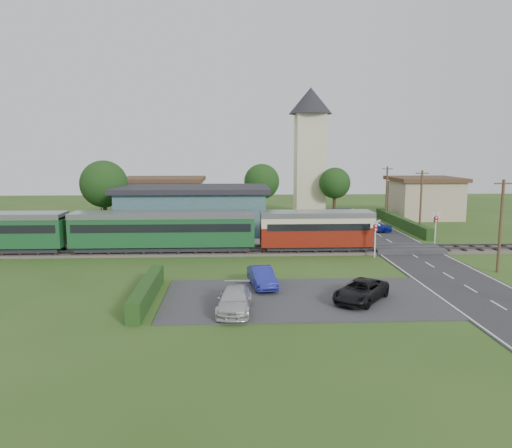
{
  "coord_description": "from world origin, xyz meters",
  "views": [
    {
      "loc": [
        -5.65,
        -41.82,
        9.19
      ],
      "look_at": [
        -3.6,
        4.0,
        2.31
      ],
      "focal_mm": 35.0,
      "sensor_mm": 36.0,
      "label": 1
    }
  ],
  "objects_px": {
    "car_on_road": "(374,226)",
    "pedestrian_near": "(272,233)",
    "crossing_signal_near": "(375,233)",
    "house_east": "(424,197)",
    "crossing_signal_far": "(436,224)",
    "pedestrian_far": "(122,234)",
    "church_tower": "(310,142)",
    "car_park_silver": "(235,300)",
    "equipment_hut": "(103,229)",
    "train": "(127,230)",
    "car_park_blue": "(262,277)",
    "house_west": "(164,198)",
    "station_building": "(193,211)",
    "car_park_dark": "(361,291)"
  },
  "relations": [
    {
      "from": "house_east",
      "to": "train",
      "type": "bearing_deg",
      "value": -147.89
    },
    {
      "from": "pedestrian_near",
      "to": "pedestrian_far",
      "type": "bearing_deg",
      "value": 8.48
    },
    {
      "from": "equipment_hut",
      "to": "church_tower",
      "type": "bearing_deg",
      "value": 44.75
    },
    {
      "from": "equipment_hut",
      "to": "car_park_silver",
      "type": "height_order",
      "value": "equipment_hut"
    },
    {
      "from": "pedestrian_near",
      "to": "crossing_signal_far",
      "type": "bearing_deg",
      "value": -171.35
    },
    {
      "from": "crossing_signal_far",
      "to": "car_park_blue",
      "type": "height_order",
      "value": "crossing_signal_far"
    },
    {
      "from": "train",
      "to": "pedestrian_far",
      "type": "relative_size",
      "value": 23.4
    },
    {
      "from": "crossing_signal_near",
      "to": "house_west",
      "type": "bearing_deg",
      "value": 130.11
    },
    {
      "from": "house_west",
      "to": "train",
      "type": "bearing_deg",
      "value": -90.15
    },
    {
      "from": "church_tower",
      "to": "crossing_signal_far",
      "type": "relative_size",
      "value": 5.37
    },
    {
      "from": "church_tower",
      "to": "pedestrian_near",
      "type": "xyz_separation_m",
      "value": [
        -7.07,
        -23.55,
        -8.84
      ]
    },
    {
      "from": "house_west",
      "to": "station_building",
      "type": "bearing_deg",
      "value": -70.35
    },
    {
      "from": "house_west",
      "to": "car_on_road",
      "type": "distance_m",
      "value": 28.0
    },
    {
      "from": "house_east",
      "to": "house_west",
      "type": "bearing_deg",
      "value": 178.36
    },
    {
      "from": "crossing_signal_near",
      "to": "car_park_silver",
      "type": "xyz_separation_m",
      "value": [
        -12.04,
        -14.09,
        -1.4
      ]
    },
    {
      "from": "crossing_signal_far",
      "to": "car_on_road",
      "type": "xyz_separation_m",
      "value": [
        -3.68,
        8.0,
        -1.4
      ]
    },
    {
      "from": "house_east",
      "to": "pedestrian_near",
      "type": "xyz_separation_m",
      "value": [
        -22.07,
        -19.55,
        -1.41
      ]
    },
    {
      "from": "car_on_road",
      "to": "pedestrian_near",
      "type": "height_order",
      "value": "pedestrian_near"
    },
    {
      "from": "car_park_blue",
      "to": "pedestrian_far",
      "type": "xyz_separation_m",
      "value": [
        -12.31,
        14.05,
        0.63
      ]
    },
    {
      "from": "car_on_road",
      "to": "car_park_dark",
      "type": "height_order",
      "value": "car_on_road"
    },
    {
      "from": "church_tower",
      "to": "car_park_silver",
      "type": "xyz_separation_m",
      "value": [
        -10.64,
        -42.5,
        -9.49
      ]
    },
    {
      "from": "pedestrian_far",
      "to": "church_tower",
      "type": "bearing_deg",
      "value": -33.09
    },
    {
      "from": "house_west",
      "to": "crossing_signal_far",
      "type": "relative_size",
      "value": 3.3
    },
    {
      "from": "car_park_blue",
      "to": "car_on_road",
      "type": "bearing_deg",
      "value": 49.43
    },
    {
      "from": "pedestrian_far",
      "to": "equipment_hut",
      "type": "bearing_deg",
      "value": 79.82
    },
    {
      "from": "house_east",
      "to": "crossing_signal_near",
      "type": "xyz_separation_m",
      "value": [
        -13.6,
        -24.41,
        -0.66
      ]
    },
    {
      "from": "car_on_road",
      "to": "car_park_silver",
      "type": "relative_size",
      "value": 0.89
    },
    {
      "from": "church_tower",
      "to": "car_park_dark",
      "type": "height_order",
      "value": "church_tower"
    },
    {
      "from": "church_tower",
      "to": "car_on_road",
      "type": "relative_size",
      "value": 4.36
    },
    {
      "from": "church_tower",
      "to": "crossing_signal_far",
      "type": "height_order",
      "value": "church_tower"
    },
    {
      "from": "train",
      "to": "pedestrian_near",
      "type": "bearing_deg",
      "value": 10.7
    },
    {
      "from": "crossing_signal_far",
      "to": "pedestrian_far",
      "type": "xyz_separation_m",
      "value": [
        -29.71,
        0.15,
        -0.77
      ]
    },
    {
      "from": "church_tower",
      "to": "car_park_dark",
      "type": "distance_m",
      "value": 42.1
    },
    {
      "from": "car_park_silver",
      "to": "pedestrian_far",
      "type": "height_order",
      "value": "pedestrian_far"
    },
    {
      "from": "car_on_road",
      "to": "pedestrian_near",
      "type": "relative_size",
      "value": 2.16
    },
    {
      "from": "equipment_hut",
      "to": "church_tower",
      "type": "distance_m",
      "value": 33.48
    },
    {
      "from": "crossing_signal_near",
      "to": "car_park_dark",
      "type": "distance_m",
      "value": 13.32
    },
    {
      "from": "car_park_blue",
      "to": "pedestrian_far",
      "type": "bearing_deg",
      "value": 122.72
    },
    {
      "from": "train",
      "to": "equipment_hut",
      "type": "bearing_deg",
      "value": 132.59
    },
    {
      "from": "crossing_signal_near",
      "to": "car_on_road",
      "type": "bearing_deg",
      "value": 74.65
    },
    {
      "from": "car_on_road",
      "to": "pedestrian_near",
      "type": "distance_m",
      "value": 14.4
    },
    {
      "from": "crossing_signal_near",
      "to": "house_east",
      "type": "bearing_deg",
      "value": 60.87
    },
    {
      "from": "train",
      "to": "car_park_blue",
      "type": "height_order",
      "value": "train"
    },
    {
      "from": "crossing_signal_near",
      "to": "car_park_blue",
      "type": "distance_m",
      "value": 13.74
    },
    {
      "from": "car_on_road",
      "to": "car_park_dark",
      "type": "distance_m",
      "value": 26.51
    },
    {
      "from": "house_west",
      "to": "car_park_silver",
      "type": "distance_m",
      "value": 40.65
    },
    {
      "from": "station_building",
      "to": "car_park_silver",
      "type": "distance_m",
      "value": 25.94
    },
    {
      "from": "pedestrian_far",
      "to": "house_east",
      "type": "bearing_deg",
      "value": -52.79
    },
    {
      "from": "car_on_road",
      "to": "car_park_silver",
      "type": "distance_m",
      "value": 31.07
    },
    {
      "from": "station_building",
      "to": "car_park_silver",
      "type": "relative_size",
      "value": 3.52
    }
  ]
}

